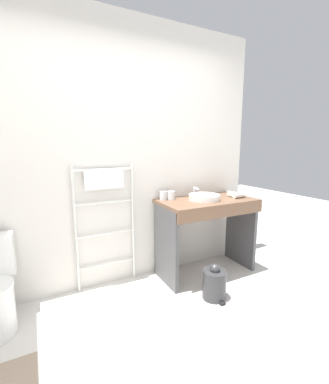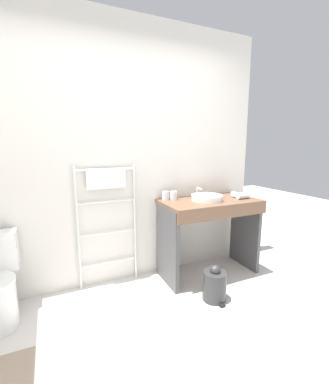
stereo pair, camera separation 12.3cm
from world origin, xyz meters
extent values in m
cube|color=silver|center=(0.00, 1.54, 1.34)|extent=(3.13, 0.12, 2.67)
cylinder|color=white|center=(-0.49, 1.45, 0.63)|extent=(0.02, 0.02, 1.25)
cylinder|color=white|center=(0.09, 1.45, 0.63)|extent=(0.02, 0.02, 1.25)
cylinder|color=white|center=(-0.20, 1.45, 0.23)|extent=(0.58, 0.02, 0.02)
cylinder|color=white|center=(-0.20, 1.45, 0.55)|extent=(0.58, 0.02, 0.02)
cylinder|color=white|center=(-0.20, 1.45, 0.88)|extent=(0.58, 0.02, 0.02)
cylinder|color=white|center=(-0.20, 1.45, 1.20)|extent=(0.58, 0.02, 0.02)
cube|color=white|center=(-0.20, 1.42, 1.11)|extent=(0.38, 0.04, 0.20)
cube|color=brown|center=(0.86, 1.20, 0.83)|extent=(1.06, 0.56, 0.03)
cube|color=brown|center=(0.86, 0.93, 0.76)|extent=(1.06, 0.02, 0.10)
cube|color=#4C4C4F|center=(0.35, 1.20, 0.41)|extent=(0.04, 0.47, 0.81)
cube|color=#4C4C4F|center=(1.37, 1.20, 0.41)|extent=(0.04, 0.47, 0.81)
cylinder|color=white|center=(0.82, 1.20, 0.88)|extent=(0.34, 0.34, 0.06)
cylinder|color=silver|center=(0.82, 1.20, 0.90)|extent=(0.28, 0.28, 0.01)
cylinder|color=silver|center=(0.82, 1.40, 0.91)|extent=(0.02, 0.02, 0.11)
cylinder|color=silver|center=(0.82, 1.35, 0.95)|extent=(0.02, 0.09, 0.02)
cylinder|color=white|center=(0.43, 1.40, 0.90)|extent=(0.08, 0.08, 0.09)
cylinder|color=white|center=(0.50, 1.37, 0.90)|extent=(0.08, 0.08, 0.09)
cylinder|color=white|center=(1.22, 1.11, 0.88)|extent=(0.14, 0.07, 0.07)
cone|color=silver|center=(1.31, 1.11, 0.88)|extent=(0.05, 0.06, 0.06)
cube|color=white|center=(1.19, 1.19, 0.88)|extent=(0.04, 0.11, 0.05)
cylinder|color=#333335|center=(0.63, 0.75, 0.14)|extent=(0.22, 0.22, 0.28)
sphere|color=#333335|center=(0.63, 0.75, 0.30)|extent=(0.10, 0.10, 0.10)
cube|color=black|center=(0.63, 0.62, 0.01)|extent=(0.05, 0.04, 0.02)
camera|label=1|loc=(-0.81, -1.01, 1.43)|focal=24.00mm
camera|label=2|loc=(-0.69, -1.07, 1.43)|focal=24.00mm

